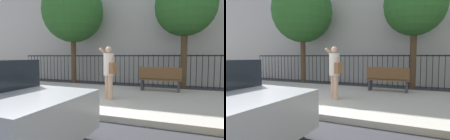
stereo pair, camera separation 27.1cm
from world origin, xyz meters
The scene contains 7 objects.
ground_plane centered at (0.00, 0.00, 0.00)m, with size 60.00×60.00×0.00m, color #333338.
sidewalk centered at (0.00, 2.20, 0.07)m, with size 28.00×4.40×0.15m, color #B2ADA3.
iron_fence centered at (0.00, 5.90, 1.02)m, with size 12.03×0.04×1.60m.
pedestrian_on_phone centered at (1.40, 1.60, 1.12)m, with size 0.70×0.66×1.68m.
street_bench centered at (2.76, 3.60, 0.65)m, with size 1.60×0.45×0.95m.
street_tree_mid centered at (3.63, 5.08, 3.71)m, with size 2.64×2.64×5.05m.
street_tree_far centered at (-1.93, 4.91, 3.86)m, with size 3.22×3.22×5.49m.
Camera 1 is at (3.56, -3.99, 1.52)m, focal length 30.48 mm.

